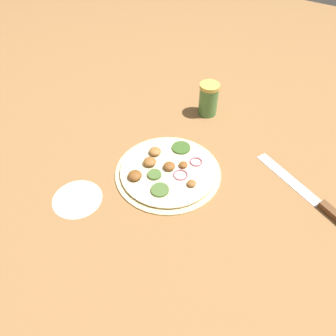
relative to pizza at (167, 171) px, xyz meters
name	(u,v)px	position (x,y,z in m)	size (l,w,h in m)	color
ground_plane	(168,173)	(0.00, 0.00, -0.01)	(3.00, 3.00, 0.00)	olive
pizza	(167,171)	(0.00, 0.00, 0.00)	(0.29, 0.29, 0.03)	beige
knife	(322,205)	(-0.39, -0.11, 0.00)	(0.30, 0.16, 0.02)	silver
spice_jar	(208,99)	(0.03, -0.30, 0.05)	(0.06, 0.06, 0.11)	#4C7F42
flour_patch	(77,199)	(0.14, 0.20, -0.01)	(0.13, 0.13, 0.00)	white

